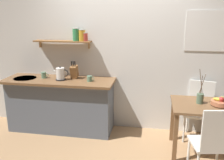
% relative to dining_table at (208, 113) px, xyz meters
% --- Properties ---
extents(ground_plane, '(14.00, 14.00, 0.00)m').
position_rel_dining_table_xyz_m(ground_plane, '(-1.31, 0.05, -0.62)').
color(ground_plane, '#A87F56').
extents(back_wall, '(6.80, 0.11, 2.70)m').
position_rel_dining_table_xyz_m(back_wall, '(-1.11, 0.70, 0.73)').
color(back_wall, white).
rests_on(back_wall, ground_plane).
extents(kitchen_counter, '(1.83, 0.63, 0.91)m').
position_rel_dining_table_xyz_m(kitchen_counter, '(-2.31, 0.37, -0.16)').
color(kitchen_counter, slate).
rests_on(kitchen_counter, ground_plane).
extents(wall_shelf, '(0.97, 0.20, 0.34)m').
position_rel_dining_table_xyz_m(wall_shelf, '(-2.12, 0.54, 0.95)').
color(wall_shelf, brown).
extents(dining_table, '(1.01, 0.71, 0.74)m').
position_rel_dining_table_xyz_m(dining_table, '(0.00, 0.00, 0.00)').
color(dining_table, brown).
rests_on(dining_table, ground_plane).
extents(dining_chair_near, '(0.50, 0.47, 0.96)m').
position_rel_dining_table_xyz_m(dining_chair_near, '(-0.06, -0.65, -0.09)').
color(dining_chair_near, white).
rests_on(dining_chair_near, ground_plane).
extents(dining_chair_far, '(0.52, 0.52, 0.93)m').
position_rel_dining_table_xyz_m(dining_chair_far, '(-0.03, 0.47, -0.11)').
color(dining_chair_far, white).
rests_on(dining_chair_far, ground_plane).
extents(fruit_bowl, '(0.26, 0.26, 0.13)m').
position_rel_dining_table_xyz_m(fruit_bowl, '(0.14, 0.00, 0.17)').
color(fruit_bowl, '#BC704C').
rests_on(fruit_bowl, dining_table).
extents(twig_vase, '(0.09, 0.09, 0.49)m').
position_rel_dining_table_xyz_m(twig_vase, '(-0.12, 0.04, 0.20)').
color(twig_vase, '#567056').
rests_on(twig_vase, dining_table).
extents(electric_kettle, '(0.25, 0.16, 0.23)m').
position_rel_dining_table_xyz_m(electric_kettle, '(-2.27, 0.32, 0.38)').
color(electric_kettle, black).
rests_on(electric_kettle, kitchen_counter).
extents(knife_block, '(0.10, 0.17, 0.30)m').
position_rel_dining_table_xyz_m(knife_block, '(-2.08, 0.45, 0.40)').
color(knife_block, brown).
rests_on(knife_block, kitchen_counter).
extents(coffee_mug_by_sink, '(0.12, 0.08, 0.10)m').
position_rel_dining_table_xyz_m(coffee_mug_by_sink, '(-2.59, 0.38, 0.34)').
color(coffee_mug_by_sink, slate).
rests_on(coffee_mug_by_sink, kitchen_counter).
extents(coffee_mug_spare, '(0.12, 0.08, 0.09)m').
position_rel_dining_table_xyz_m(coffee_mug_spare, '(-1.78, 0.31, 0.33)').
color(coffee_mug_spare, slate).
rests_on(coffee_mug_spare, kitchen_counter).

